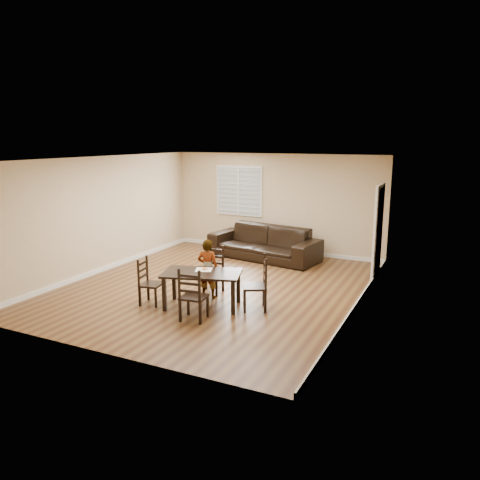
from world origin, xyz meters
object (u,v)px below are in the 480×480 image
dining_table (202,277)px  chair_near (213,270)px  donut (205,268)px  child (208,269)px  sofa (264,243)px  chair_right (261,285)px  chair_far (191,298)px  chair_left (146,283)px

dining_table → chair_near: (-0.25, 0.89, -0.14)m
dining_table → donut: (-0.03, 0.16, 0.12)m
child → sofa: size_ratio=0.41×
chair_right → donut: bearing=-107.1°
dining_table → sofa: (-0.34, 3.81, -0.15)m
dining_table → chair_far: 0.78m
chair_right → sofa: size_ratio=0.35×
chair_right → child: bearing=-124.0°
dining_table → donut: 0.20m
chair_far → chair_right: size_ratio=0.94×
chair_near → chair_far: chair_near is taller
dining_table → chair_right: 1.11m
child → donut: size_ratio=10.57×
chair_near → child: bearing=-82.4°
chair_right → donut: chair_right is taller
chair_near → child: size_ratio=0.82×
chair_near → chair_left: chair_near is taller
chair_far → sofa: (-0.55, 4.55, -0.01)m
chair_right → child: size_ratio=0.86×
chair_near → chair_far: size_ratio=1.02×
chair_right → donut: (-1.08, -0.19, 0.24)m
dining_table → chair_right: bearing=1.1°
chair_far → donut: 0.97m
chair_left → sofa: chair_left is taller
chair_far → chair_left: (-1.26, 0.43, -0.02)m
donut → sofa: size_ratio=0.04×
donut → chair_left: bearing=-155.2°
chair_left → donut: bearing=-75.0°
chair_right → sofa: (-1.39, 3.46, -0.03)m
chair_left → sofa: (0.71, 4.12, 0.02)m
chair_left → sofa: bearing=-19.6°
chair_near → donut: bearing=-79.5°
chair_left → donut: chair_left is taller
chair_left → sofa: size_ratio=0.31×
chair_near → chair_far: 1.69m
chair_left → donut: 1.16m
chair_far → child: 1.30m
dining_table → chair_far: (0.21, -0.74, -0.15)m
chair_left → child: bearing=-57.8°
chair_right → child: child is taller
donut → chair_far: bearing=-75.0°
dining_table → chair_far: bearing=-91.4°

